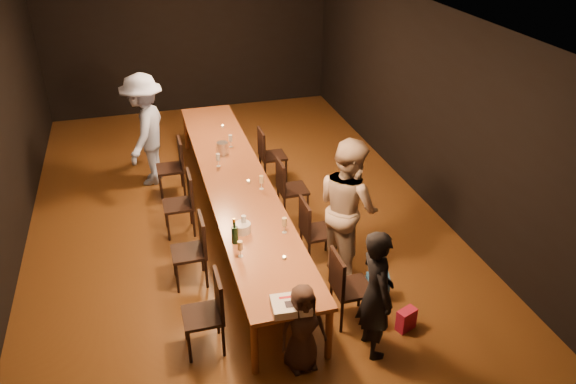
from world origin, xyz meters
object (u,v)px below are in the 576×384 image
object	(u,v)px
chair_left_2	(178,204)
chair_left_0	(202,315)
woman_birthday	(376,293)
man_blue	(145,130)
chair_right_2	(293,188)
plate_stack	(242,228)
chair_left_3	(170,168)
ice_bucket	(223,148)
chair_right_0	(352,287)
chair_left_1	(188,251)
chair_right_3	(273,155)
woman_tan	(348,207)
champagne_bottle	(235,231)
table	(236,182)
child	(302,328)
birthday_cake	(291,305)
chair_right_1	(318,231)

from	to	relation	value
chair_left_2	chair_left_0	bearing A→B (deg)	-180.00
woman_birthday	man_blue	size ratio (longest dim) A/B	0.81
chair_right_2	plate_stack	xyz separation A→B (m)	(-1.04, -1.38, 0.34)
chair_left_3	ice_bucket	size ratio (longest dim) A/B	4.79
chair_right_0	chair_left_1	xyz separation A→B (m)	(-1.70, 1.20, 0.00)
chair_right_3	plate_stack	distance (m)	2.80
chair_right_2	ice_bucket	distance (m)	1.30
woman_tan	chair_left_1	bearing A→B (deg)	69.05
plate_stack	chair_right_2	bearing A→B (deg)	52.89
chair_right_2	champagne_bottle	xyz separation A→B (m)	(-1.17, -1.58, 0.45)
chair_left_0	ice_bucket	bearing A→B (deg)	-13.97
chair_right_0	chair_right_3	bearing A→B (deg)	180.00
chair_right_3	chair_left_2	world-z (taller)	same
table	chair_left_1	distance (m)	1.49
chair_left_3	child	distance (m)	4.24
child	plate_stack	xyz separation A→B (m)	(-0.29, 1.56, 0.29)
birthday_cake	plate_stack	world-z (taller)	plate_stack
woman_birthday	chair_left_3	bearing A→B (deg)	23.47
chair_right_0	woman_birthday	world-z (taller)	woman_birthday
child	ice_bucket	size ratio (longest dim) A/B	5.30
chair_right_2	chair_left_1	bearing A→B (deg)	-54.78
champagne_bottle	birthday_cake	bearing A→B (deg)	-76.55
plate_stack	chair_right_0	bearing A→B (deg)	-44.52
woman_birthday	chair_right_3	bearing A→B (deg)	1.07
chair_right_2	birthday_cake	bearing A→B (deg)	-16.65
chair_left_1	plate_stack	distance (m)	0.76
chair_left_1	woman_birthday	bearing A→B (deg)	-134.20
chair_left_0	birthday_cake	distance (m)	1.02
chair_left_3	chair_right_3	bearing A→B (deg)	-90.00
chair_left_1	champagne_bottle	size ratio (longest dim) A/B	2.79
chair_right_3	child	world-z (taller)	child
chair_left_2	woman_tan	size ratio (longest dim) A/B	0.50
woman_tan	child	xyz separation A→B (m)	(-1.05, -1.50, -0.41)
champagne_bottle	man_blue	bearing A→B (deg)	104.08
woman_tan	champagne_bottle	world-z (taller)	woman_tan
chair_left_1	champagne_bottle	bearing A→B (deg)	-125.71
chair_left_3	champagne_bottle	distance (m)	2.87
chair_right_1	chair_left_3	size ratio (longest dim) A/B	1.00
chair_right_0	child	size ratio (longest dim) A/B	0.90
chair_right_2	man_blue	size ratio (longest dim) A/B	0.50
table	chair_left_0	bearing A→B (deg)	-109.50
table	woman_birthday	world-z (taller)	woman_birthday
chair_right_0	chair_right_3	world-z (taller)	same
chair_left_1	birthday_cake	world-z (taller)	chair_left_1
chair_right_2	man_blue	bearing A→B (deg)	-130.78
chair_right_1	woman_birthday	bearing A→B (deg)	1.76
chair_left_1	woman_birthday	xyz separation A→B (m)	(1.75, -1.70, 0.29)
woman_birthday	birthday_cake	world-z (taller)	woman_birthday
woman_birthday	chair_right_0	bearing A→B (deg)	6.26
chair_right_2	plate_stack	bearing A→B (deg)	-37.11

